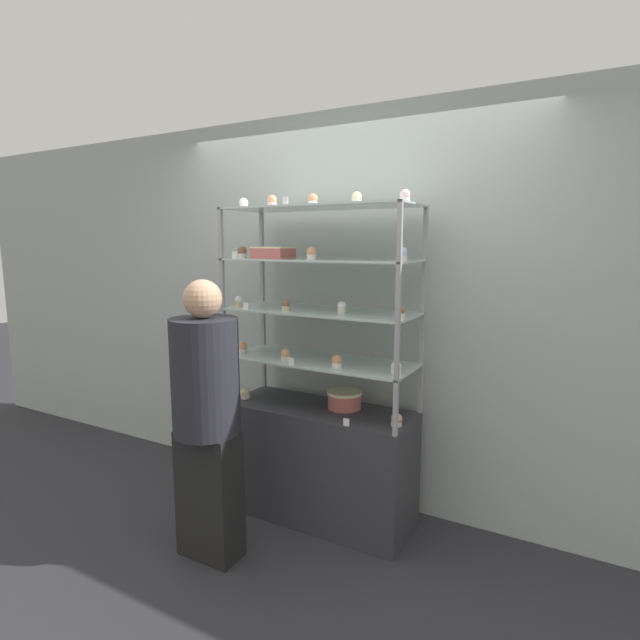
{
  "coord_description": "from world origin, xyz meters",
  "views": [
    {
      "loc": [
        1.45,
        -2.63,
        1.75
      ],
      "look_at": [
        0.0,
        0.0,
        1.29
      ],
      "focal_mm": 28.0,
      "sensor_mm": 36.0,
      "label": 1
    }
  ],
  "objects": [
    {
      "name": "ground_plane",
      "position": [
        0.0,
        0.0,
        0.0
      ],
      "size": [
        20.0,
        20.0,
        0.0
      ],
      "primitive_type": "plane",
      "color": "#2D2D33"
    },
    {
      "name": "back_wall",
      "position": [
        0.0,
        0.37,
        1.3
      ],
      "size": [
        8.0,
        0.05,
        2.6
      ],
      "color": "#A8B2AD",
      "rests_on": "ground_plane"
    },
    {
      "name": "display_base",
      "position": [
        0.0,
        0.0,
        0.36
      ],
      "size": [
        1.18,
        0.45,
        0.73
      ],
      "color": "#333338",
      "rests_on": "ground_plane"
    },
    {
      "name": "display_riser_lower",
      "position": [
        0.0,
        0.0,
        1.02
      ],
      "size": [
        1.18,
        0.45,
        0.31
      ],
      "color": "#99999E",
      "rests_on": "display_base"
    },
    {
      "name": "display_riser_middle",
      "position": [
        0.0,
        0.0,
        1.33
      ],
      "size": [
        1.18,
        0.45,
        0.31
      ],
      "color": "#99999E",
      "rests_on": "display_riser_lower"
    },
    {
      "name": "display_riser_upper",
      "position": [
        0.0,
        0.0,
        1.64
      ],
      "size": [
        1.18,
        0.45,
        0.31
      ],
      "color": "#99999E",
      "rests_on": "display_riser_middle"
    },
    {
      "name": "display_riser_top",
      "position": [
        0.0,
        0.0,
        1.94
      ],
      "size": [
        1.18,
        0.45,
        0.31
      ],
      "color": "#99999E",
      "rests_on": "display_riser_upper"
    },
    {
      "name": "layer_cake_centerpiece",
      "position": [
        0.14,
        0.07,
        0.79
      ],
      "size": [
        0.22,
        0.22,
        0.11
      ],
      "color": "#C66660",
      "rests_on": "display_base"
    },
    {
      "name": "sheet_cake_frosted",
      "position": [
        -0.32,
        -0.03,
        1.69
      ],
      "size": [
        0.23,
        0.18,
        0.07
      ],
      "color": "#C66660",
      "rests_on": "display_riser_upper"
    },
    {
      "name": "cupcake_0",
      "position": [
        -0.52,
        -0.08,
        0.76
      ],
      "size": [
        0.06,
        0.06,
        0.07
      ],
      "color": "white",
      "rests_on": "display_base"
    },
    {
      "name": "cupcake_1",
      "position": [
        0.53,
        -0.07,
        0.76
      ],
      "size": [
        0.06,
        0.06,
        0.07
      ],
      "color": "beige",
      "rests_on": "display_base"
    },
    {
      "name": "price_tag_0",
      "position": [
        0.28,
        -0.21,
        0.75
      ],
      "size": [
        0.04,
        0.0,
        0.04
      ],
      "color": "white",
      "rests_on": "display_base"
    },
    {
      "name": "cupcake_2",
      "position": [
        -0.54,
        -0.07,
        1.07
      ],
      "size": [
        0.06,
        0.06,
        0.07
      ],
      "color": "white",
      "rests_on": "display_riser_lower"
    },
    {
      "name": "cupcake_3",
      "position": [
        -0.18,
        -0.11,
        1.07
      ],
      "size": [
        0.06,
        0.06,
        0.07
      ],
      "color": "beige",
      "rests_on": "display_riser_lower"
    },
    {
      "name": "cupcake_4",
      "position": [
        0.17,
        -0.11,
        1.07
      ],
      "size": [
        0.06,
        0.06,
        0.07
      ],
      "color": "white",
      "rests_on": "display_riser_lower"
    },
    {
      "name": "cupcake_5",
      "position": [
        0.54,
        -0.11,
        1.07
      ],
      "size": [
        0.06,
        0.06,
        0.07
      ],
      "color": "white",
      "rests_on": "display_riser_lower"
    },
    {
      "name": "price_tag_1",
      "position": [
        -0.08,
        -0.21,
        1.06
      ],
      "size": [
        0.04,
        0.0,
        0.04
      ],
      "color": "white",
      "rests_on": "display_riser_lower"
    },
    {
      "name": "cupcake_6",
      "position": [
        -0.54,
        -0.1,
        1.38
      ],
      "size": [
        0.05,
        0.05,
        0.07
      ],
      "color": "#CCB28C",
      "rests_on": "display_riser_middle"
    },
    {
      "name": "cupcake_7",
      "position": [
        -0.17,
        -0.12,
        1.38
      ],
      "size": [
        0.05,
        0.05,
        0.07
      ],
      "color": "#CCB28C",
      "rests_on": "display_riser_middle"
    },
    {
      "name": "cupcake_8",
      "position": [
        0.17,
        -0.05,
        1.38
      ],
      "size": [
        0.05,
        0.05,
        0.07
      ],
      "color": "beige",
      "rests_on": "display_riser_middle"
    },
    {
      "name": "cupcake_9",
      "position": [
        0.54,
        -0.08,
        1.38
      ],
      "size": [
        0.05,
        0.05,
        0.07
      ],
      "color": "beige",
      "rests_on": "display_riser_middle"
    },
    {
      "name": "price_tag_2",
      "position": [
        -0.4,
        -0.21,
        1.37
      ],
      "size": [
        0.04,
        0.0,
        0.04
      ],
      "color": "white",
      "rests_on": "display_riser_middle"
    },
    {
      "name": "cupcake_10",
      "position": [
        -0.54,
        -0.06,
        1.69
      ],
      "size": [
        0.06,
        0.06,
        0.07
      ],
      "color": "white",
      "rests_on": "display_riser_upper"
    },
    {
      "name": "cupcake_11",
      "position": [
        -0.01,
        -0.08,
        1.69
      ],
      "size": [
        0.06,
        0.06,
        0.07
      ],
      "color": "white",
      "rests_on": "display_riser_upper"
    },
    {
      "name": "cupcake_12",
      "position": [
        0.54,
        -0.07,
        1.69
      ],
      "size": [
        0.06,
        0.06,
        0.07
      ],
      "color": "beige",
      "rests_on": "display_riser_upper"
    },
    {
      "name": "price_tag_3",
      "position": [
        -0.48,
        -0.21,
        1.68
      ],
      "size": [
        0.04,
        0.0,
        0.04
      ],
      "color": "white",
      "rests_on": "display_riser_upper"
    },
    {
      "name": "cupcake_13",
      "position": [
        -0.53,
        -0.04,
        2.0
      ],
      "size": [
        0.06,
        0.06,
        0.07
      ],
      "color": "white",
      "rests_on": "display_riser_top"
    },
    {
      "name": "cupcake_14",
      "position": [
        -0.26,
        -0.12,
        2.0
      ],
      "size": [
        0.06,
        0.06,
        0.07
      ],
      "color": "beige",
      "rests_on": "display_riser_top"
    },
    {
      "name": "cupcake_15",
      "position": [
        -0.01,
        -0.07,
        2.0
      ],
      "size": [
        0.06,
        0.06,
        0.07
      ],
      "color": "white",
      "rests_on": "display_riser_top"
    },
    {
      "name": "cupcake_16",
      "position": [
        0.26,
        -0.05,
        2.0
      ],
      "size": [
        0.06,
        0.06,
        0.07
      ],
      "color": "white",
      "rests_on": "display_riser_top"
    },
    {
      "name": "cupcake_17",
      "position": [
        0.54,
        -0.04,
        2.0
      ],
      "size": [
        0.06,
        0.06,
        0.07
      ],
      "color": "white",
      "rests_on": "display_riser_top"
    },
    {
      "name": "price_tag_4",
      "position": [
        -0.11,
        -0.21,
        1.99
      ],
      "size": [
        0.04,
        0.0,
        0.04
      ],
      "color": "white",
      "rests_on": "display_riser_top"
    },
    {
      "name": "customer_figure",
      "position": [
        -0.34,
        -0.65,
        0.84
      ],
      "size": [
        0.36,
        0.36,
        1.56
      ],
      "color": "black",
      "rests_on": "ground_plane"
    }
  ]
}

